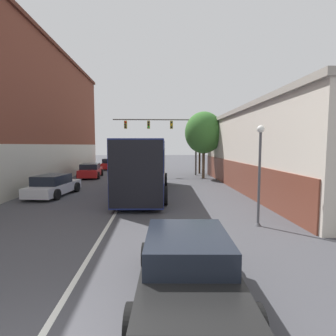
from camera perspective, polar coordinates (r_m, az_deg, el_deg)
lane_center_line at (r=17.52m, az=-8.77°, el=-5.36°), size 0.14×40.02×0.01m
building_left_brick at (r=25.65m, az=-32.69°, el=10.42°), size 8.92×29.06×11.58m
building_right_storefront at (r=20.73m, az=25.39°, el=3.99°), size 8.59×20.07×5.65m
bus at (r=16.85m, az=-5.05°, el=0.87°), size 3.13×10.44×3.44m
hatchback_foreground at (r=5.83m, az=4.32°, el=-20.70°), size 2.31×4.24×1.27m
parked_car_left_near at (r=35.03m, az=-12.46°, el=0.85°), size 2.38×4.47×1.40m
parked_car_left_mid at (r=26.45m, az=-16.50°, el=-0.58°), size 2.32×4.57×1.36m
parked_car_left_far at (r=17.79m, az=-23.66°, el=-3.53°), size 2.34×4.54×1.32m
traffic_signal_gantry at (r=27.19m, az=-0.09°, el=7.94°), size 8.62×0.36×6.04m
street_lamp at (r=10.62m, az=19.29°, el=-0.87°), size 0.28×0.28×3.89m
street_tree_near at (r=24.86m, az=7.79°, el=7.61°), size 3.53×3.18×6.24m
street_tree_far at (r=29.06m, az=6.94°, el=6.42°), size 2.75×2.47×5.40m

